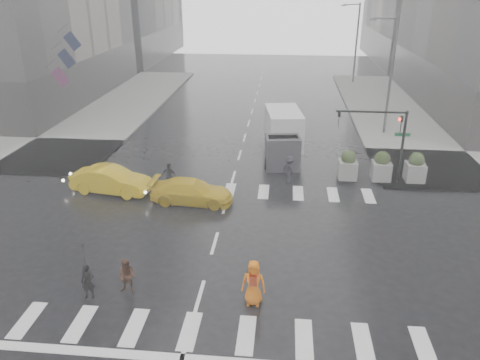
# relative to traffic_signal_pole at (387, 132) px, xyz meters

# --- Properties ---
(ground) EXTENTS (120.00, 120.00, 0.00)m
(ground) POSITION_rel_traffic_signal_pole_xyz_m (-9.01, -8.01, -3.22)
(ground) COLOR black
(ground) RESTS_ON ground
(sidewalk_nw) EXTENTS (35.00, 35.00, 0.15)m
(sidewalk_nw) POSITION_rel_traffic_signal_pole_xyz_m (-28.51, 9.49, -3.14)
(sidewalk_nw) COLOR gray
(sidewalk_nw) RESTS_ON ground
(road_markings) EXTENTS (18.00, 48.00, 0.01)m
(road_markings) POSITION_rel_traffic_signal_pole_xyz_m (-9.01, -8.01, -3.21)
(road_markings) COLOR silver
(road_markings) RESTS_ON ground
(traffic_signal_pole) EXTENTS (4.45, 0.42, 4.50)m
(traffic_signal_pole) POSITION_rel_traffic_signal_pole_xyz_m (0.00, 0.00, 0.00)
(traffic_signal_pole) COLOR black
(traffic_signal_pole) RESTS_ON ground
(street_lamp_near) EXTENTS (2.15, 0.22, 9.00)m
(street_lamp_near) POSITION_rel_traffic_signal_pole_xyz_m (1.86, 9.99, 1.73)
(street_lamp_near) COLOR #59595B
(street_lamp_near) RESTS_ON ground
(street_lamp_far) EXTENTS (2.15, 0.22, 9.00)m
(street_lamp_far) POSITION_rel_traffic_signal_pole_xyz_m (1.86, 29.99, 1.73)
(street_lamp_far) COLOR #59595B
(street_lamp_far) RESTS_ON ground
(planter_west) EXTENTS (1.10, 1.10, 1.80)m
(planter_west) POSITION_rel_traffic_signal_pole_xyz_m (-2.01, 0.19, -2.23)
(planter_west) COLOR gray
(planter_west) RESTS_ON ground
(planter_mid) EXTENTS (1.10, 1.10, 1.80)m
(planter_mid) POSITION_rel_traffic_signal_pole_xyz_m (-0.01, 0.19, -2.23)
(planter_mid) COLOR gray
(planter_mid) RESTS_ON ground
(planter_east) EXTENTS (1.10, 1.10, 1.80)m
(planter_east) POSITION_rel_traffic_signal_pole_xyz_m (1.99, 0.19, -2.23)
(planter_east) COLOR gray
(planter_east) RESTS_ON ground
(flag_cluster) EXTENTS (2.87, 3.06, 4.69)m
(flag_cluster) POSITION_rel_traffic_signal_pole_xyz_m (-24.09, 10.49, 2.42)
(flag_cluster) COLOR #59595B
(flag_cluster) RESTS_ON ground
(pedestrian_black) EXTENTS (1.06, 1.08, 2.43)m
(pedestrian_black) POSITION_rel_traffic_signal_pole_xyz_m (-13.24, -12.49, -1.54)
(pedestrian_black) COLOR black
(pedestrian_black) RESTS_ON ground
(pedestrian_brown) EXTENTS (0.77, 0.62, 1.47)m
(pedestrian_brown) POSITION_rel_traffic_signal_pole_xyz_m (-11.85, -12.01, -2.48)
(pedestrian_brown) COLOR #452618
(pedestrian_brown) RESTS_ON ground
(pedestrian_orange) EXTENTS (0.94, 0.63, 1.86)m
(pedestrian_orange) POSITION_rel_traffic_signal_pole_xyz_m (-6.89, -12.24, -2.28)
(pedestrian_orange) COLOR orange
(pedestrian_orange) RESTS_ON ground
(pedestrian_far_a) EXTENTS (1.07, 0.80, 1.63)m
(pedestrian_far_a) POSITION_rel_traffic_signal_pole_xyz_m (-12.54, -2.09, -2.40)
(pedestrian_far_a) COLOR black
(pedestrian_far_a) RESTS_ON ground
(pedestrian_far_b) EXTENTS (1.20, 1.25, 1.72)m
(pedestrian_far_b) POSITION_rel_traffic_signal_pole_xyz_m (-5.54, -0.56, -2.35)
(pedestrian_far_b) COLOR black
(pedestrian_far_b) RESTS_ON ground
(taxi_mid) EXTENTS (4.76, 2.25, 1.51)m
(taxi_mid) POSITION_rel_traffic_signal_pole_xyz_m (-15.77, -2.92, -2.46)
(taxi_mid) COLOR #E1B60B
(taxi_mid) RESTS_ON ground
(taxi_rear) EXTENTS (4.11, 2.08, 1.32)m
(taxi_rear) POSITION_rel_traffic_signal_pole_xyz_m (-10.89, -3.78, -2.56)
(taxi_rear) COLOR #E1B60B
(taxi_rear) RESTS_ON ground
(box_truck) EXTENTS (2.22, 5.93, 3.15)m
(box_truck) POSITION_rel_traffic_signal_pole_xyz_m (-6.01, 3.74, -1.54)
(box_truck) COLOR silver
(box_truck) RESTS_ON ground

